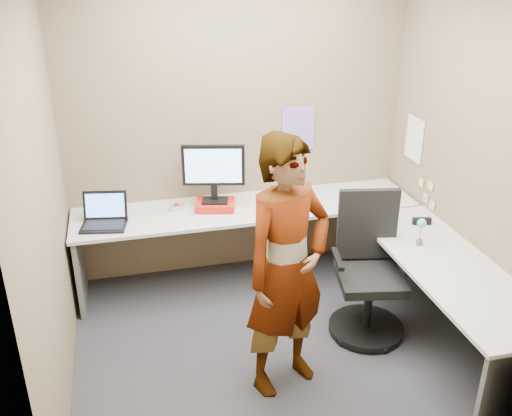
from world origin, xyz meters
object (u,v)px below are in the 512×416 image
object	(u,v)px
office_chair	(368,278)
monitor	(213,169)
desk	(316,247)
person	(287,268)

from	to	relation	value
office_chair	monitor	bearing A→B (deg)	147.15
desk	monitor	xyz separation A→B (m)	(-0.71, 0.63, 0.50)
monitor	person	distance (m)	1.43
desk	office_chair	world-z (taller)	office_chair
desk	monitor	world-z (taller)	monitor
desk	person	size ratio (longest dim) A/B	1.66
monitor	office_chair	distance (m)	1.55
desk	office_chair	bearing A→B (deg)	-47.94
desk	person	xyz separation A→B (m)	(-0.48, -0.77, 0.31)
office_chair	person	xyz separation A→B (m)	(-0.79, -0.42, 0.45)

